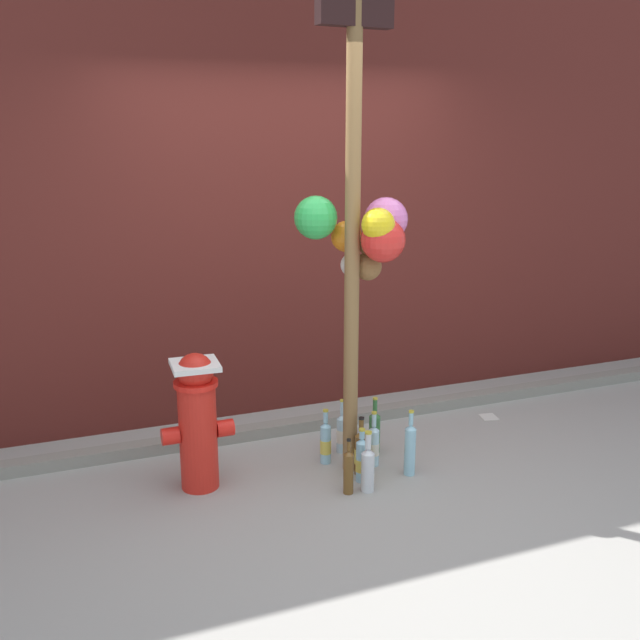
{
  "coord_description": "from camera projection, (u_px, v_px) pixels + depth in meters",
  "views": [
    {
      "loc": [
        -1.58,
        -3.38,
        2.05
      ],
      "look_at": [
        -0.15,
        0.34,
        0.98
      ],
      "focal_mm": 40.07,
      "sensor_mm": 36.0,
      "label": 1
    }
  ],
  "objects": [
    {
      "name": "ground_plane",
      "position": [
        365.0,
        495.0,
        4.13
      ],
      "size": [
        14.0,
        14.0,
        0.0
      ],
      "primitive_type": "plane",
      "color": "#9E9B93"
    },
    {
      "name": "bottle_5",
      "position": [
        342.0,
        433.0,
        4.66
      ],
      "size": [
        0.07,
        0.07,
        0.36
      ],
      "color": "#B2DBEA",
      "rests_on": "ground_plane"
    },
    {
      "name": "curb_strip",
      "position": [
        305.0,
        424.0,
        5.03
      ],
      "size": [
        8.0,
        0.12,
        0.08
      ],
      "primitive_type": "cube",
      "color": "gray",
      "rests_on": "ground_plane"
    },
    {
      "name": "litter_1",
      "position": [
        166.0,
        436.0,
        4.92
      ],
      "size": [
        0.16,
        0.16,
        0.01
      ],
      "primitive_type": "cube",
      "rotation": [
        0.0,
        0.0,
        0.77
      ],
      "color": "silver",
      "rests_on": "ground_plane"
    },
    {
      "name": "bottle_4",
      "position": [
        361.0,
        452.0,
        4.35
      ],
      "size": [
        0.08,
        0.08,
        0.37
      ],
      "color": "brown",
      "rests_on": "ground_plane"
    },
    {
      "name": "bottle_7",
      "position": [
        326.0,
        442.0,
        4.5
      ],
      "size": [
        0.07,
        0.07,
        0.36
      ],
      "color": "#93CCE0",
      "rests_on": "ground_plane"
    },
    {
      "name": "building_wall",
      "position": [
        279.0,
        170.0,
        5.06
      ],
      "size": [
        10.0,
        0.2,
        3.54
      ],
      "color": "#561E19",
      "rests_on": "ground_plane"
    },
    {
      "name": "fire_hydrant",
      "position": [
        197.0,
        418.0,
        4.12
      ],
      "size": [
        0.42,
        0.28,
        0.83
      ],
      "color": "red",
      "rests_on": "ground_plane"
    },
    {
      "name": "bottle_6",
      "position": [
        362.0,
        460.0,
        4.27
      ],
      "size": [
        0.07,
        0.07,
        0.34
      ],
      "color": "#93CCE0",
      "rests_on": "ground_plane"
    },
    {
      "name": "memorial_post",
      "position": [
        360.0,
        208.0,
        4.06
      ],
      "size": [
        0.65,
        0.46,
        2.94
      ],
      "color": "olive",
      "rests_on": "ground_plane"
    },
    {
      "name": "bottle_3",
      "position": [
        410.0,
        448.0,
        4.34
      ],
      "size": [
        0.07,
        0.07,
        0.42
      ],
      "color": "#93CCE0",
      "rests_on": "ground_plane"
    },
    {
      "name": "bottle_1",
      "position": [
        375.0,
        431.0,
        4.65
      ],
      "size": [
        0.07,
        0.07,
        0.38
      ],
      "color": "#337038",
      "rests_on": "ground_plane"
    },
    {
      "name": "litter_0",
      "position": [
        489.0,
        417.0,
        5.26
      ],
      "size": [
        0.14,
        0.15,
        0.01
      ],
      "primitive_type": "cube",
      "rotation": [
        0.0,
        0.0,
        1.39
      ],
      "color": "silver",
      "rests_on": "ground_plane"
    },
    {
      "name": "bottle_2",
      "position": [
        374.0,
        445.0,
        4.47
      ],
      "size": [
        0.07,
        0.07,
        0.36
      ],
      "color": "#B2DBEA",
      "rests_on": "ground_plane"
    },
    {
      "name": "bottle_8",
      "position": [
        348.0,
        471.0,
        4.12
      ],
      "size": [
        0.06,
        0.06,
        0.34
      ],
      "color": "brown",
      "rests_on": "ground_plane"
    },
    {
      "name": "bottle_0",
      "position": [
        368.0,
        467.0,
        4.15
      ],
      "size": [
        0.08,
        0.08,
        0.37
      ],
      "color": "silver",
      "rests_on": "ground_plane"
    }
  ]
}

